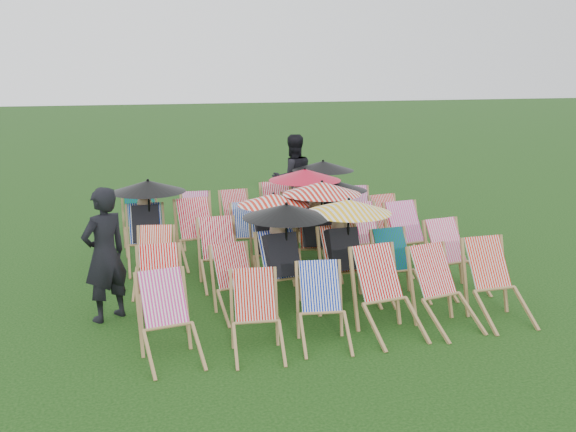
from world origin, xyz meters
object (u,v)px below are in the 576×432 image
object	(u,v)px
deckchair_5	(499,283)
deckchair_29	(361,210)
deckchair_0	(169,320)
person_left	(105,254)
person_rear	(293,179)

from	to	relation	value
deckchair_5	deckchair_29	xyz separation A→B (m)	(0.11, 4.59, -0.06)
deckchair_0	deckchair_29	size ratio (longest dim) A/B	1.07
deckchair_0	person_left	xyz separation A→B (m)	(-0.61, 1.39, 0.39)
deckchair_29	person_left	distance (m)	5.71
person_left	deckchair_29	bearing A→B (deg)	179.65
deckchair_0	person_rear	world-z (taller)	person_rear
deckchair_0	person_rear	distance (m)	6.55
deckchair_5	deckchair_29	world-z (taller)	deckchair_5
deckchair_0	person_rear	size ratio (longest dim) A/B	0.51
deckchair_0	deckchair_5	bearing A→B (deg)	-7.93
deckchair_5	person_left	bearing A→B (deg)	162.91
deckchair_5	deckchair_29	distance (m)	4.59
deckchair_0	deckchair_29	distance (m)	6.15
deckchair_0	deckchair_5	distance (m)	4.02
deckchair_0	person_left	bearing A→B (deg)	106.22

